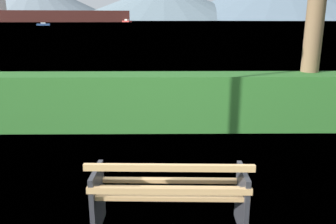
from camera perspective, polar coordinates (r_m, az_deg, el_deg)
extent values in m
plane|color=slate|center=(310.74, -0.68, 14.96)|extent=(620.00, 620.00, 0.00)
cube|color=tan|center=(3.50, 0.20, -14.24)|extent=(1.61, 0.11, 0.04)
cube|color=tan|center=(3.67, 0.25, -12.76)|extent=(1.61, 0.11, 0.04)
cube|color=tan|center=(3.84, 0.29, -11.41)|extent=(1.61, 0.11, 0.04)
cube|color=tan|center=(3.38, 0.19, -13.09)|extent=(1.61, 0.09, 0.06)
cube|color=tan|center=(3.22, 0.18, -9.33)|extent=(1.61, 0.09, 0.06)
cube|color=#2D2D33|center=(3.80, -11.75, -14.05)|extent=(0.06, 0.51, 0.68)
cube|color=#2D2D33|center=(3.78, 12.30, -14.22)|extent=(0.06, 0.51, 0.68)
cube|color=#2D6B28|center=(6.89, -0.21, 1.77)|extent=(8.69, 0.77, 1.12)
cylinder|color=brown|center=(7.62, 23.21, 11.78)|extent=(0.36, 0.36, 3.73)
cube|color=#471E19|center=(263.98, -19.96, 14.86)|extent=(119.75, 35.38, 7.82)
cube|color=#335693|center=(126.64, -20.19, 13.61)|extent=(4.38, 2.33, 0.64)
cube|color=silver|center=(126.63, -20.22, 13.85)|extent=(1.68, 1.37, 0.40)
cube|color=#B2332D|center=(249.06, -6.91, 14.87)|extent=(7.50, 7.29, 1.00)
cube|color=beige|center=(249.06, -6.92, 15.10)|extent=(3.37, 3.33, 1.05)
cone|color=gray|center=(627.26, -21.40, 17.02)|extent=(273.56, 273.56, 62.65)
cone|color=slate|center=(574.50, -0.70, 17.94)|extent=(304.60, 304.60, 56.01)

